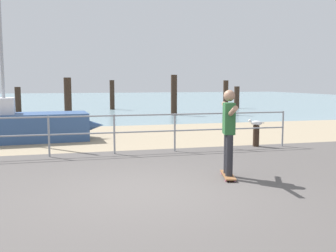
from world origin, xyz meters
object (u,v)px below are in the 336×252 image
sailboat (21,126)px  bollard_short (256,136)px  skateboard (228,175)px  seagull (256,123)px  skateboarder (229,127)px

sailboat → bollard_short: sailboat is taller
skateboard → sailboat: bearing=127.2°
sailboat → bollard_short: (6.72, -2.65, -0.20)m
bollard_short → seagull: (-0.01, 0.01, 0.39)m
skateboard → bollard_short: 3.94m
sailboat → skateboard: size_ratio=6.08×
seagull → skateboard: bearing=-124.6°
sailboat → seagull: size_ratio=11.45×
sailboat → skateboard: 7.40m
skateboard → seagull: bearing=55.4°
skateboard → seagull: seagull is taller
skateboarder → skateboard: bearing=5.7°
sailboat → bollard_short: bearing=-21.5°
skateboard → seagull: 3.99m
sailboat → seagull: 7.21m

